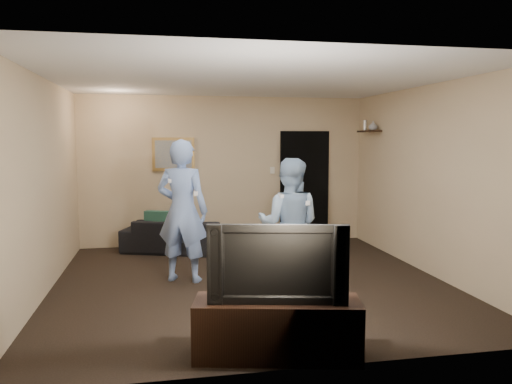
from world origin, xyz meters
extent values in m
plane|color=black|center=(0.00, 0.00, 0.00)|extent=(5.00, 5.00, 0.00)
cube|color=silver|center=(0.00, 0.00, 2.60)|extent=(5.00, 5.00, 0.04)
cube|color=tan|center=(0.00, 2.50, 1.30)|extent=(5.00, 0.04, 2.60)
cube|color=tan|center=(0.00, -2.50, 1.30)|extent=(5.00, 0.04, 2.60)
cube|color=tan|center=(-2.50, 0.00, 1.30)|extent=(0.04, 5.00, 2.60)
cube|color=tan|center=(2.50, 0.00, 1.30)|extent=(0.04, 5.00, 2.60)
imported|color=black|center=(-0.81, 1.96, 0.27)|extent=(2.01, 1.32, 0.55)
cube|color=#164438|center=(-1.19, 1.96, 0.48)|extent=(0.44, 0.27, 0.42)
cube|color=olive|center=(-0.90, 2.48, 1.60)|extent=(0.72, 0.05, 0.57)
cube|color=slate|center=(-0.90, 2.45, 1.60)|extent=(0.62, 0.01, 0.47)
cube|color=black|center=(1.45, 2.47, 1.00)|extent=(0.90, 0.06, 2.00)
cube|color=silver|center=(0.85, 2.48, 1.30)|extent=(0.08, 0.02, 0.12)
cube|color=black|center=(2.39, 1.80, 1.99)|extent=(0.20, 0.60, 0.03)
imported|color=#9E9FA3|center=(2.39, 1.64, 2.08)|extent=(0.18, 0.18, 0.15)
cylinder|color=silver|center=(2.39, 1.98, 2.09)|extent=(0.06, 0.06, 0.18)
cube|color=black|center=(-0.18, -2.25, 0.25)|extent=(1.47, 0.75, 0.50)
imported|color=black|center=(-0.18, -2.25, 0.84)|extent=(1.17, 0.40, 0.67)
imported|color=#7E9DDB|center=(-0.86, 0.24, 0.93)|extent=(0.79, 0.66, 1.86)
cube|color=white|center=(-1.02, 0.02, 1.34)|extent=(0.04, 0.14, 0.04)
cube|color=white|center=(-0.70, 0.02, 1.18)|extent=(0.05, 0.09, 0.05)
imported|color=#8CAACB|center=(0.41, -0.39, 0.82)|extent=(0.97, 0.87, 1.63)
cube|color=white|center=(0.25, -0.61, 1.20)|extent=(0.04, 0.14, 0.04)
cube|color=white|center=(0.57, -0.61, 1.11)|extent=(0.05, 0.09, 0.05)
camera|label=1|loc=(-1.13, -6.25, 1.86)|focal=35.00mm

